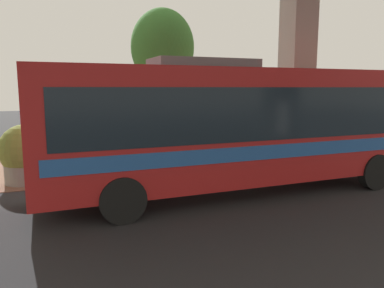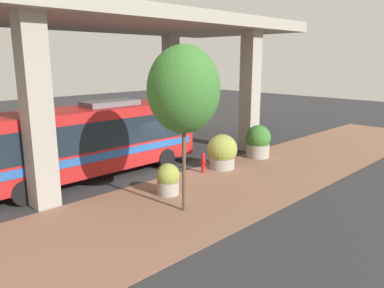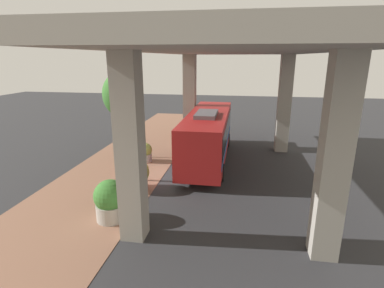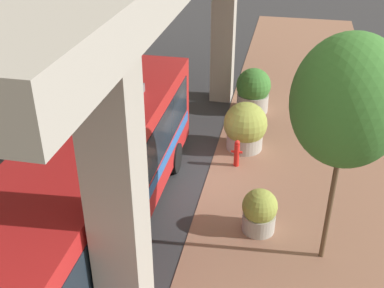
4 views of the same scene
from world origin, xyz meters
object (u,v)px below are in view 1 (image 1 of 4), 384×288
planter_back (159,148)px  fire_hydrant (71,164)px  street_tree_near (163,47)px  bus (239,122)px  planter_front (26,155)px

planter_back → fire_hydrant: bearing=-72.2°
planter_back → street_tree_near: size_ratio=0.22×
bus → planter_front: 6.36m
fire_hydrant → planter_front: (-0.12, -1.24, 0.35)m
street_tree_near → planter_front: bearing=-63.1°
planter_front → street_tree_near: (-2.59, 5.11, 3.56)m
bus → fire_hydrant: bus is taller
bus → fire_hydrant: (-3.14, -4.11, -1.41)m
street_tree_near → fire_hydrant: bearing=-55.0°
bus → planter_front: bearing=-121.4°
planter_back → street_tree_near: (-1.70, 0.71, 3.76)m
planter_front → planter_back: 4.49m
planter_back → bus: bearing=12.9°
planter_front → fire_hydrant: bearing=84.3°
bus → fire_hydrant: size_ratio=10.59×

